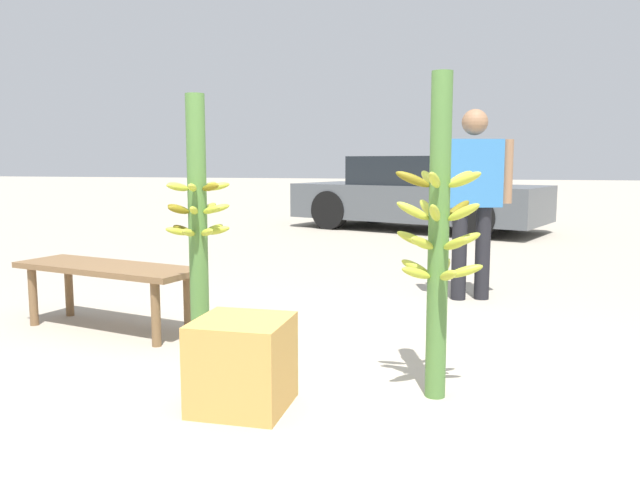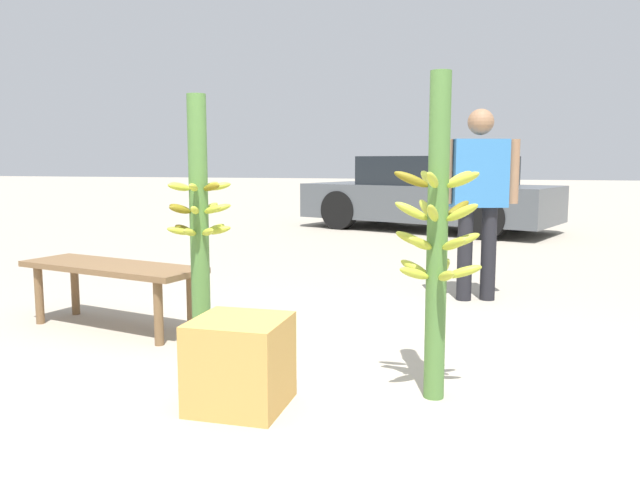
# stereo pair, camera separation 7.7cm
# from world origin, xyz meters

# --- Properties ---
(ground_plane) EXTENTS (80.00, 80.00, 0.00)m
(ground_plane) POSITION_xyz_m (0.00, 0.00, 0.00)
(ground_plane) COLOR #A89E8C
(banana_stalk_left) EXTENTS (0.38, 0.38, 1.56)m
(banana_stalk_left) POSITION_xyz_m (-0.66, 0.38, 0.81)
(banana_stalk_left) COLOR #4C7A38
(banana_stalk_left) RESTS_ON ground_plane
(banana_stalk_center) EXTENTS (0.45, 0.45, 1.60)m
(banana_stalk_center) POSITION_xyz_m (0.74, 0.10, 0.82)
(banana_stalk_center) COLOR #4C7A38
(banana_stalk_center) RESTS_ON ground_plane
(vendor_person) EXTENTS (0.68, 0.33, 1.61)m
(vendor_person) POSITION_xyz_m (0.90, 2.44, 0.95)
(vendor_person) COLOR black
(vendor_person) RESTS_ON ground_plane
(market_bench) EXTENTS (1.46, 0.76, 0.46)m
(market_bench) POSITION_xyz_m (-1.57, 0.84, 0.40)
(market_bench) COLOR brown
(market_bench) RESTS_ON ground_plane
(parked_car) EXTENTS (4.57, 3.07, 1.27)m
(parked_car) POSITION_xyz_m (0.04, 7.90, 0.62)
(parked_car) COLOR #4C5156
(parked_car) RESTS_ON ground_plane
(produce_crate) EXTENTS (0.43, 0.43, 0.43)m
(produce_crate) POSITION_xyz_m (-0.16, -0.26, 0.22)
(produce_crate) COLOR #C69347
(produce_crate) RESTS_ON ground_plane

